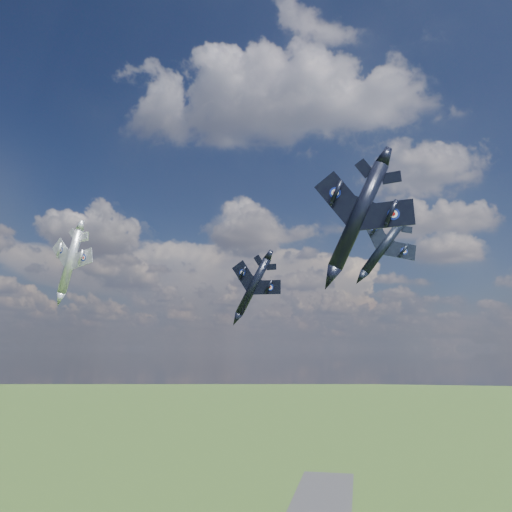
% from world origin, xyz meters
% --- Properties ---
extents(jet_lead_navy, '(11.57, 14.68, 7.10)m').
position_xyz_m(jet_lead_navy, '(3.71, 21.56, 79.61)').
color(jet_lead_navy, black).
extents(jet_right_navy, '(13.58, 17.24, 7.97)m').
position_xyz_m(jet_right_navy, '(20.33, -5.39, 83.14)').
color(jet_right_navy, black).
extents(jet_high_navy, '(14.59, 17.82, 9.31)m').
position_xyz_m(jet_high_navy, '(24.48, 26.78, 86.39)').
color(jet_high_navy, black).
extents(jet_left_silver, '(15.08, 17.54, 6.18)m').
position_xyz_m(jet_left_silver, '(-26.67, 18.24, 84.13)').
color(jet_left_silver, gray).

